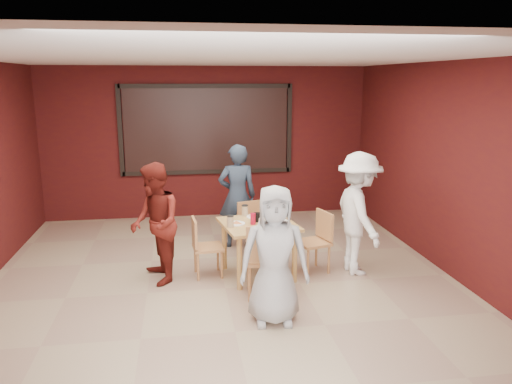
{
  "coord_description": "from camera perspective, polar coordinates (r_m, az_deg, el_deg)",
  "views": [
    {
      "loc": [
        -0.5,
        -5.82,
        2.56
      ],
      "look_at": [
        0.45,
        0.36,
        1.14
      ],
      "focal_mm": 35.0,
      "sensor_mm": 36.0,
      "label": 1
    }
  ],
  "objects": [
    {
      "name": "chair_back",
      "position": [
        7.42,
        -0.46,
        -3.79
      ],
      "size": [
        0.46,
        0.46,
        0.79
      ],
      "color": "tan",
      "rests_on": "floor"
    },
    {
      "name": "diner_right",
      "position": [
        6.75,
        11.66,
        -2.44
      ],
      "size": [
        0.66,
        1.09,
        1.64
      ],
      "primitive_type": "imported",
      "rotation": [
        0.0,
        0.0,
        1.62
      ],
      "color": "white",
      "rests_on": "floor"
    },
    {
      "name": "diner_left",
      "position": [
        6.44,
        -11.45,
        -3.57
      ],
      "size": [
        0.75,
        0.87,
        1.55
      ],
      "primitive_type": "imported",
      "rotation": [
        0.0,
        0.0,
        -1.34
      ],
      "color": "maroon",
      "rests_on": "floor"
    },
    {
      "name": "chair_front",
      "position": [
        5.91,
        1.01,
        -7.37
      ],
      "size": [
        0.49,
        0.49,
        0.93
      ],
      "color": "tan",
      "rests_on": "floor"
    },
    {
      "name": "chair_left",
      "position": [
        6.62,
        -6.11,
        -5.9
      ],
      "size": [
        0.41,
        0.41,
        0.79
      ],
      "color": "tan",
      "rests_on": "floor"
    },
    {
      "name": "diner_back",
      "position": [
        7.68,
        -2.16,
        -0.46
      ],
      "size": [
        0.59,
        0.39,
        1.61
      ],
      "primitive_type": "imported",
      "rotation": [
        0.0,
        0.0,
        3.13
      ],
      "color": "#283548",
      "rests_on": "floor"
    },
    {
      "name": "dining_table",
      "position": [
        6.55,
        0.26,
        -4.27
      ],
      "size": [
        1.06,
        1.06,
        0.88
      ],
      "color": "tan",
      "rests_on": "floor"
    },
    {
      "name": "floor",
      "position": [
        6.38,
        -3.53,
        -10.91
      ],
      "size": [
        7.0,
        7.0,
        0.0
      ],
      "primitive_type": "plane",
      "color": "tan",
      "rests_on": "ground"
    },
    {
      "name": "window_blinds",
      "position": [
        9.33,
        -5.64,
        7.11
      ],
      "size": [
        3.0,
        0.02,
        1.5
      ],
      "primitive_type": "cube",
      "color": "black"
    },
    {
      "name": "chair_right",
      "position": [
        6.8,
        7.01,
        -5.23
      ],
      "size": [
        0.49,
        0.49,
        0.83
      ],
      "color": "tan",
      "rests_on": "floor"
    },
    {
      "name": "diner_front",
      "position": [
        5.28,
        2.12,
        -7.25
      ],
      "size": [
        0.78,
        0.55,
        1.5
      ],
      "primitive_type": "imported",
      "rotation": [
        0.0,
        0.0,
        -0.1
      ],
      "color": "#ADADAD",
      "rests_on": "floor"
    }
  ]
}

